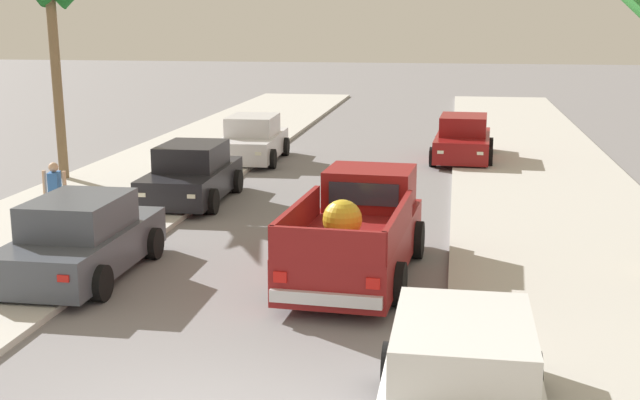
% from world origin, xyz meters
% --- Properties ---
extents(sidewalk_left, '(5.26, 60.00, 0.12)m').
position_xyz_m(sidewalk_left, '(-5.80, 12.00, 0.06)').
color(sidewalk_left, beige).
rests_on(sidewalk_left, ground).
extents(sidewalk_right, '(5.26, 60.00, 0.12)m').
position_xyz_m(sidewalk_right, '(5.80, 12.00, 0.06)').
color(sidewalk_right, beige).
rests_on(sidewalk_right, ground).
extents(curb_left, '(0.16, 60.00, 0.10)m').
position_xyz_m(curb_left, '(-4.57, 12.00, 0.05)').
color(curb_left, silver).
rests_on(curb_left, ground).
extents(curb_right, '(0.16, 60.00, 0.10)m').
position_xyz_m(curb_right, '(4.57, 12.00, 0.05)').
color(curb_right, silver).
rests_on(curb_right, ground).
extents(pickup_truck, '(2.45, 5.32, 1.80)m').
position_xyz_m(pickup_truck, '(1.44, 6.41, 0.79)').
color(pickup_truck, maroon).
rests_on(pickup_truck, ground).
extents(car_left_near, '(2.09, 4.29, 1.54)m').
position_xyz_m(car_left_near, '(-3.60, 12.04, 0.71)').
color(car_left_near, black).
rests_on(car_left_near, ground).
extents(car_left_mid, '(2.16, 4.32, 1.54)m').
position_xyz_m(car_left_mid, '(3.49, 19.66, 0.71)').
color(car_left_mid, maroon).
rests_on(car_left_mid, ground).
extents(car_right_mid, '(2.04, 4.27, 1.54)m').
position_xyz_m(car_right_mid, '(3.36, 0.11, 0.71)').
color(car_right_mid, silver).
rests_on(car_right_mid, ground).
extents(car_left_far, '(2.14, 4.31, 1.54)m').
position_xyz_m(car_left_far, '(-3.51, 18.43, 0.71)').
color(car_left_far, silver).
rests_on(car_left_far, ground).
extents(car_right_far, '(2.03, 4.26, 1.54)m').
position_xyz_m(car_right_far, '(-3.63, 5.42, 0.71)').
color(car_right_far, '#474C56').
rests_on(car_right_far, ground).
extents(pedestrian, '(0.57, 0.42, 1.59)m').
position_xyz_m(pedestrian, '(-5.70, 8.54, 0.91)').
color(pedestrian, gray).
rests_on(pedestrian, ground).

